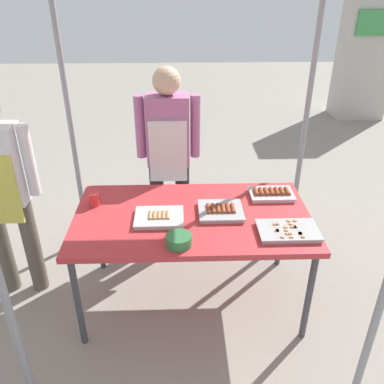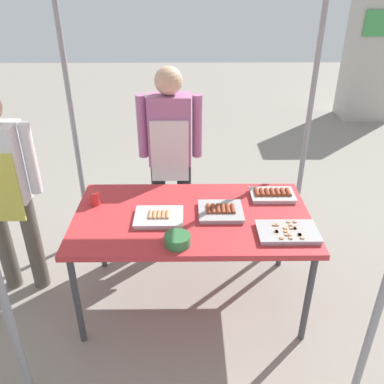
{
  "view_description": "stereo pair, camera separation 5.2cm",
  "coord_description": "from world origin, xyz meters",
  "views": [
    {
      "loc": [
        -0.08,
        -2.31,
        2.2
      ],
      "look_at": [
        0.0,
        0.05,
        0.9
      ],
      "focal_mm": 37.62,
      "sensor_mm": 36.0,
      "label": 1
    },
    {
      "loc": [
        -0.02,
        -2.31,
        2.2
      ],
      "look_at": [
        0.0,
        0.05,
        0.9
      ],
      "focal_mm": 37.62,
      "sensor_mm": 36.0,
      "label": 2
    }
  ],
  "objects": [
    {
      "name": "tray_pork_links",
      "position": [
        0.59,
        0.24,
        0.77
      ],
      "size": [
        0.32,
        0.22,
        0.05
      ],
      "color": "silver",
      "rests_on": "stall_table"
    },
    {
      "name": "tray_spring_rolls",
      "position": [
        0.19,
        0.02,
        0.77
      ],
      "size": [
        0.3,
        0.28,
        0.05
      ],
      "color": "#ADADB2",
      "rests_on": "stall_table"
    },
    {
      "name": "stall_table",
      "position": [
        0.0,
        0.0,
        0.7
      ],
      "size": [
        1.6,
        0.9,
        0.75
      ],
      "color": "#C63338",
      "rests_on": "ground"
    },
    {
      "name": "tray_meat_skewers",
      "position": [
        0.6,
        -0.24,
        0.77
      ],
      "size": [
        0.38,
        0.25,
        0.04
      ],
      "color": "#ADADB2",
      "rests_on": "stall_table"
    },
    {
      "name": "vendor_woman",
      "position": [
        -0.17,
        0.74,
        0.94
      ],
      "size": [
        0.52,
        0.23,
        1.58
      ],
      "rotation": [
        0.0,
        0.0,
        3.14
      ],
      "color": "black",
      "rests_on": "ground"
    },
    {
      "name": "tray_grilled_sausages",
      "position": [
        -0.22,
        -0.05,
        0.77
      ],
      "size": [
        0.32,
        0.26,
        0.05
      ],
      "color": "silver",
      "rests_on": "stall_table"
    },
    {
      "name": "condiment_bowl",
      "position": [
        -0.09,
        -0.34,
        0.78
      ],
      "size": [
        0.16,
        0.16,
        0.07
      ],
      "primitive_type": "cylinder",
      "color": "#33723F",
      "rests_on": "stall_table"
    },
    {
      "name": "ground_plane",
      "position": [
        0.0,
        0.0,
        0.0
      ],
      "size": [
        18.0,
        18.0,
        0.0
      ],
      "primitive_type": "plane",
      "color": "gray"
    },
    {
      "name": "customer_nearby",
      "position": [
        -1.31,
        0.17,
        0.92
      ],
      "size": [
        0.52,
        0.23,
        1.55
      ],
      "color": "#595147",
      "rests_on": "ground"
    },
    {
      "name": "neighbor_stall_left",
      "position": [
        2.94,
        4.35,
        0.96
      ],
      "size": [
        0.78,
        0.6,
        1.9
      ],
      "color": "#B7B2A8",
      "rests_on": "ground"
    },
    {
      "name": "drink_cup_near_edge",
      "position": [
        -0.69,
        0.16,
        0.8
      ],
      "size": [
        0.08,
        0.08,
        0.1
      ],
      "primitive_type": "cylinder",
      "color": "red",
      "rests_on": "stall_table"
    }
  ]
}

